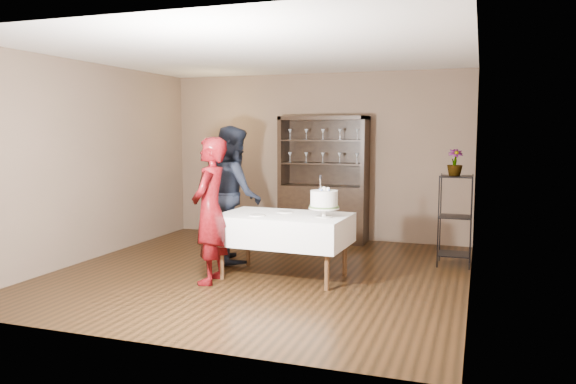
% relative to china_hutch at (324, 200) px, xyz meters
% --- Properties ---
extents(floor, '(5.00, 5.00, 0.00)m').
position_rel_china_hutch_xyz_m(floor, '(-0.20, -2.25, -0.66)').
color(floor, black).
rests_on(floor, ground).
extents(ceiling, '(5.00, 5.00, 0.00)m').
position_rel_china_hutch_xyz_m(ceiling, '(-0.20, -2.25, 2.04)').
color(ceiling, silver).
rests_on(ceiling, back_wall).
extents(back_wall, '(5.00, 0.02, 2.70)m').
position_rel_china_hutch_xyz_m(back_wall, '(-0.20, 0.25, 0.69)').
color(back_wall, brown).
rests_on(back_wall, floor).
extents(wall_left, '(0.02, 5.00, 2.70)m').
position_rel_china_hutch_xyz_m(wall_left, '(-2.70, -2.25, 0.69)').
color(wall_left, brown).
rests_on(wall_left, floor).
extents(wall_right, '(0.02, 5.00, 2.70)m').
position_rel_china_hutch_xyz_m(wall_right, '(2.30, -2.25, 0.69)').
color(wall_right, brown).
rests_on(wall_right, floor).
extents(china_hutch, '(1.40, 0.48, 2.00)m').
position_rel_china_hutch_xyz_m(china_hutch, '(0.00, 0.00, 0.00)').
color(china_hutch, black).
rests_on(china_hutch, floor).
extents(plant_etagere, '(0.42, 0.42, 1.20)m').
position_rel_china_hutch_xyz_m(plant_etagere, '(2.08, -1.05, -0.01)').
color(plant_etagere, black).
rests_on(plant_etagere, floor).
extents(cake_table, '(1.58, 1.01, 0.77)m').
position_rel_china_hutch_xyz_m(cake_table, '(0.15, -2.35, -0.08)').
color(cake_table, silver).
rests_on(cake_table, floor).
extents(woman, '(0.47, 0.66, 1.70)m').
position_rel_china_hutch_xyz_m(woman, '(-0.58, -2.85, 0.19)').
color(woman, '#350406').
rests_on(woman, floor).
extents(man, '(1.07, 1.13, 1.84)m').
position_rel_china_hutch_xyz_m(man, '(-0.78, -1.75, 0.25)').
color(man, black).
rests_on(man, floor).
extents(cake, '(0.41, 0.41, 0.49)m').
position_rel_china_hutch_xyz_m(cake, '(0.66, -2.40, 0.30)').
color(cake, silver).
rests_on(cake, cake_table).
extents(plate_near, '(0.25, 0.25, 0.01)m').
position_rel_china_hutch_xyz_m(plate_near, '(-0.11, -2.57, 0.11)').
color(plate_near, silver).
rests_on(plate_near, cake_table).
extents(plate_far, '(0.20, 0.20, 0.01)m').
position_rel_china_hutch_xyz_m(plate_far, '(0.11, -2.20, 0.11)').
color(plate_far, silver).
rests_on(plate_far, cake_table).
extents(potted_plant, '(0.24, 0.24, 0.35)m').
position_rel_china_hutch_xyz_m(potted_plant, '(2.06, -1.08, 0.70)').
color(potted_plant, '#466831').
rests_on(potted_plant, plant_etagere).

